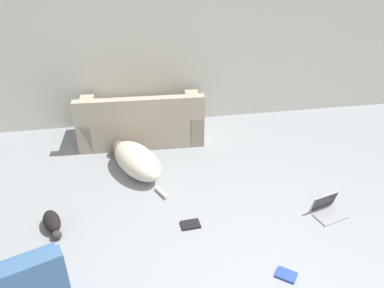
# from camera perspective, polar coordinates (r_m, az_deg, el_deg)

# --- Properties ---
(wall_back) EXTENTS (7.31, 0.06, 2.76)m
(wall_back) POSITION_cam_1_polar(r_m,az_deg,el_deg) (5.89, 0.16, 16.25)
(wall_back) COLOR beige
(wall_back) RESTS_ON ground_plane
(couch) EXTENTS (1.83, 0.87, 0.79)m
(couch) POSITION_cam_1_polar(r_m,az_deg,el_deg) (5.65, -7.73, 3.31)
(couch) COLOR tan
(couch) RESTS_ON ground_plane
(dog) EXTENTS (0.82, 1.27, 0.36)m
(dog) POSITION_cam_1_polar(r_m,az_deg,el_deg) (4.93, -8.56, -2.40)
(dog) COLOR beige
(dog) RESTS_ON ground_plane
(cat) EXTENTS (0.28, 0.49, 0.17)m
(cat) POSITION_cam_1_polar(r_m,az_deg,el_deg) (4.33, -20.53, -11.14)
(cat) COLOR black
(cat) RESTS_ON ground_plane
(laptop_open) EXTENTS (0.40, 0.35, 0.22)m
(laptop_open) POSITION_cam_1_polar(r_m,az_deg,el_deg) (4.53, 19.83, -9.10)
(laptop_open) COLOR gray
(laptop_open) RESTS_ON ground_plane
(book_blue) EXTENTS (0.23, 0.22, 0.02)m
(book_blue) POSITION_cam_1_polar(r_m,az_deg,el_deg) (3.78, 14.16, -18.78)
(book_blue) COLOR #28428E
(book_blue) RESTS_ON ground_plane
(book_black) EXTENTS (0.22, 0.16, 0.02)m
(book_black) POSITION_cam_1_polar(r_m,az_deg,el_deg) (4.15, -0.23, -12.17)
(book_black) COLOR black
(book_black) RESTS_ON ground_plane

